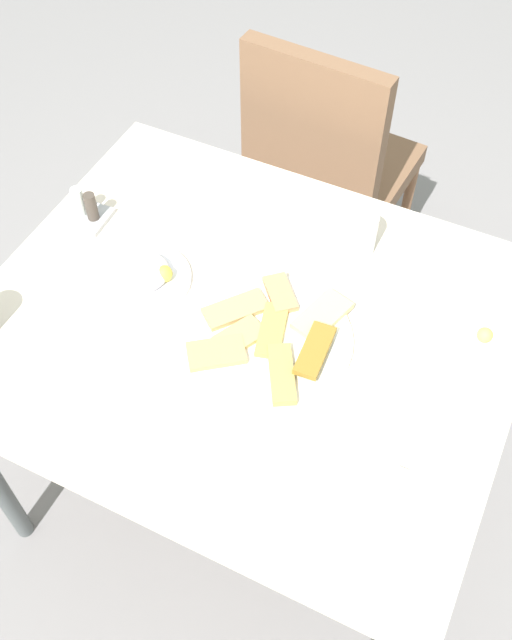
{
  "coord_description": "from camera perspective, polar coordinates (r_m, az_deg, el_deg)",
  "views": [
    {
      "loc": [
        0.41,
        -0.8,
        1.91
      ],
      "look_at": [
        0.03,
        -0.01,
        0.77
      ],
      "focal_mm": 41.2,
      "sensor_mm": 36.0,
      "label": 1
    }
  ],
  "objects": [
    {
      "name": "fork",
      "position": [
        1.31,
        7.47,
        -11.58
      ],
      "size": [
        0.18,
        0.03,
        0.0
      ],
      "primitive_type": "cube",
      "rotation": [
        0.0,
        0.0,
        -0.08
      ],
      "color": "silver",
      "rests_on": "paper_napkin"
    },
    {
      "name": "drinking_glass",
      "position": [
        1.58,
        8.1,
        6.73
      ],
      "size": [
        0.07,
        0.07,
        0.1
      ],
      "primitive_type": "cylinder",
      "color": "silver",
      "rests_on": "dining_table"
    },
    {
      "name": "salad_plate_greens",
      "position": [
        1.55,
        -8.92,
        3.45
      ],
      "size": [
        0.21,
        0.21,
        0.05
      ],
      "color": "white",
      "rests_on": "dining_table"
    },
    {
      "name": "spoon",
      "position": [
        1.32,
        8.04,
        -10.3
      ],
      "size": [
        0.18,
        0.02,
        0.0
      ],
      "primitive_type": "cube",
      "rotation": [
        0.0,
        0.0,
        0.01
      ],
      "color": "silver",
      "rests_on": "paper_napkin"
    },
    {
      "name": "dining_chair",
      "position": [
        2.16,
        5.4,
        12.17
      ],
      "size": [
        0.45,
        0.45,
        0.91
      ],
      "color": "brown",
      "rests_on": "ground_plane"
    },
    {
      "name": "pide_platter",
      "position": [
        1.44,
        1.23,
        -1.32
      ],
      "size": [
        0.32,
        0.32,
        0.04
      ],
      "color": "white",
      "rests_on": "dining_table"
    },
    {
      "name": "ground_plane",
      "position": [
        2.11,
        -0.55,
        -12.35
      ],
      "size": [
        6.0,
        6.0,
        0.0
      ],
      "primitive_type": "plane",
      "color": "gray"
    },
    {
      "name": "condiment_caddy",
      "position": [
        1.69,
        -13.02,
        8.26
      ],
      "size": [
        0.09,
        0.09,
        0.08
      ],
      "color": "#B2B2B7",
      "rests_on": "dining_table"
    },
    {
      "name": "paper_napkin",
      "position": [
        1.32,
        7.74,
        -11.01
      ],
      "size": [
        0.2,
        0.2,
        0.0
      ],
      "primitive_type": "cube",
      "rotation": [
        0.0,
        0.0,
        0.39
      ],
      "color": "white",
      "rests_on": "dining_table"
    },
    {
      "name": "dining_table",
      "position": [
        1.54,
        -0.74,
        -1.94
      ],
      "size": [
        1.07,
        0.9,
        0.74
      ],
      "color": "beige",
      "rests_on": "ground_plane"
    },
    {
      "name": "salad_plate_rice",
      "position": [
        1.53,
        15.8,
        0.98
      ],
      "size": [
        0.2,
        0.2,
        0.07
      ],
      "color": "white",
      "rests_on": "dining_table"
    }
  ]
}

